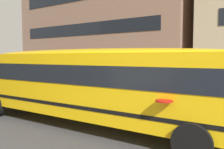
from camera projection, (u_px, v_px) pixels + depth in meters
ground_plane at (105, 116)px, 10.20m from camera, size 400.00×400.00×0.00m
sidewalk_far at (167, 95)px, 16.01m from camera, size 120.00×3.00×0.01m
lane_centreline at (105, 116)px, 10.20m from camera, size 110.00×0.16×0.01m
school_bus at (94, 80)px, 8.73m from camera, size 12.83×3.05×2.85m
parked_car_dark_blue_end_of_row at (36, 78)px, 19.45m from camera, size 3.91×1.90×1.64m
apartment_block_far_left at (112, 19)px, 25.65m from camera, size 18.38×9.51×13.30m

